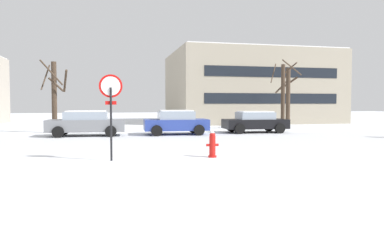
# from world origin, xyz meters

# --- Properties ---
(ground_plane) EXTENTS (120.00, 120.00, 0.00)m
(ground_plane) POSITION_xyz_m (0.00, 0.00, 0.00)
(ground_plane) COLOR white
(road_surface) EXTENTS (80.00, 8.30, 0.00)m
(road_surface) POSITION_xyz_m (0.00, 3.15, 0.00)
(road_surface) COLOR silver
(road_surface) RESTS_ON ground
(stop_sign) EXTENTS (0.76, 0.18, 2.85)m
(stop_sign) POSITION_xyz_m (-1.06, -1.51, 2.00)
(stop_sign) COLOR black
(stop_sign) RESTS_ON ground
(fire_hydrant) EXTENTS (0.44, 0.30, 0.92)m
(fire_hydrant) POSITION_xyz_m (2.41, -1.48, 0.46)
(fire_hydrant) COLOR red
(fire_hydrant) RESTS_ON ground
(parked_car_gray) EXTENTS (4.43, 2.13, 1.48)m
(parked_car_gray) POSITION_xyz_m (-2.46, 8.04, 0.75)
(parked_car_gray) COLOR slate
(parked_car_gray) RESTS_ON ground
(parked_car_blue) EXTENTS (3.92, 2.28, 1.49)m
(parked_car_blue) POSITION_xyz_m (2.80, 7.87, 0.76)
(parked_car_blue) COLOR #283D93
(parked_car_blue) RESTS_ON ground
(parked_car_black) EXTENTS (4.13, 2.15, 1.39)m
(parked_car_black) POSITION_xyz_m (8.05, 8.11, 0.71)
(parked_car_black) COLOR black
(parked_car_black) RESTS_ON ground
(tree_far_right) EXTENTS (1.91, 1.18, 4.88)m
(tree_far_right) POSITION_xyz_m (12.51, 12.21, 2.47)
(tree_far_right) COLOR #423326
(tree_far_right) RESTS_ON ground
(tree_far_left) EXTENTS (1.67, 1.65, 4.61)m
(tree_far_left) POSITION_xyz_m (-4.56, 10.76, 2.46)
(tree_far_left) COLOR #423326
(tree_far_left) RESTS_ON ground
(tree_far_mid) EXTENTS (2.16, 2.17, 4.92)m
(tree_far_mid) POSITION_xyz_m (11.10, 10.23, 2.55)
(tree_far_mid) COLOR #423326
(tree_far_mid) RESTS_ON ground
(building_far_right) EXTENTS (15.67, 11.51, 7.05)m
(building_far_right) POSITION_xyz_m (12.87, 21.28, 3.52)
(building_far_right) COLOR #9E937F
(building_far_right) RESTS_ON ground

